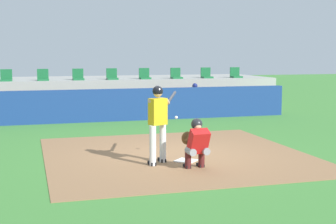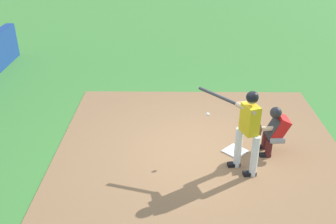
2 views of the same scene
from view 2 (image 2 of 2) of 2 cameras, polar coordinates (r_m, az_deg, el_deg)
name	(u,v)px [view 2 (image 2 of 2)]	position (r m, az deg, el deg)	size (l,w,h in m)	color
ground_plane	(199,152)	(8.64, 4.67, -5.91)	(80.00, 80.00, 0.00)	#428438
dirt_infield	(199,151)	(8.64, 4.67, -5.88)	(6.40, 6.40, 0.01)	#936B47
home_plate	(235,151)	(8.72, 9.96, -5.75)	(0.44, 0.44, 0.02)	white
batter_at_plate	(248,127)	(7.64, 11.76, -2.18)	(0.96, 1.18, 1.80)	silver
catcher_crouched	(273,129)	(8.57, 15.39, -2.45)	(0.49, 1.80, 1.13)	gray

